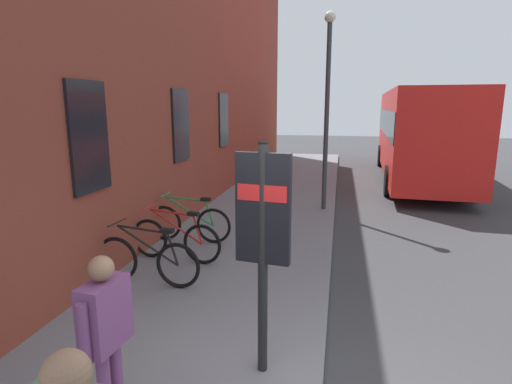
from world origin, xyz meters
TOP-DOWN VIEW (x-y plane):
  - ground at (6.00, -1.00)m, footprint 60.00×60.00m
  - sidewalk_pavement at (8.00, 1.75)m, footprint 24.00×3.50m
  - station_facade at (8.99, 3.80)m, footprint 22.00×0.65m
  - bicycle_under_window at (2.17, 2.77)m, footprint 0.48×1.77m
  - bicycle_by_door at (3.19, 2.73)m, footprint 0.48×1.76m
  - bicycle_mid_rack at (4.24, 2.87)m, footprint 0.48×1.77m
  - transit_info_sign at (0.45, 0.64)m, footprint 0.15×0.56m
  - city_bus at (13.33, -3.00)m, footprint 10.61×3.06m
  - pedestrian_near_bus at (-0.57, 1.77)m, footprint 0.59×0.27m
  - street_lamp at (7.52, 0.30)m, footprint 0.28×0.28m

SIDE VIEW (x-z plane):
  - ground at x=6.00m, z-range 0.00..0.00m
  - sidewalk_pavement at x=8.00m, z-range 0.00..0.12m
  - bicycle_under_window at x=2.17m, z-range 0.02..1.00m
  - bicycle_by_door at x=3.19m, z-range 0.02..1.00m
  - bicycle_mid_rack at x=4.24m, z-range 0.02..1.00m
  - pedestrian_near_bus at x=-0.57m, z-range 0.29..1.85m
  - transit_info_sign at x=0.45m, z-range 0.52..2.92m
  - city_bus at x=13.33m, z-range 0.24..3.59m
  - street_lamp at x=7.52m, z-range 0.60..5.58m
  - station_facade at x=8.99m, z-range 0.00..8.38m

